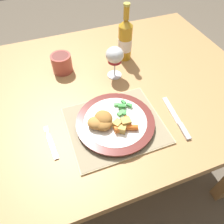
% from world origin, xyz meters
% --- Properties ---
extents(ground_plane, '(6.00, 6.00, 0.00)m').
position_xyz_m(ground_plane, '(0.00, 0.00, 0.00)').
color(ground_plane, brown).
extents(dining_table, '(1.25, 0.92, 0.74)m').
position_xyz_m(dining_table, '(0.00, 0.00, 0.65)').
color(dining_table, '#AD7F4C').
rests_on(dining_table, ground).
extents(placemat, '(0.32, 0.28, 0.01)m').
position_xyz_m(placemat, '(-0.03, -0.21, 0.74)').
color(placemat, '#CCB789').
rests_on(placemat, dining_table).
extents(dinner_plate, '(0.27, 0.27, 0.02)m').
position_xyz_m(dinner_plate, '(-0.03, -0.21, 0.76)').
color(dinner_plate, white).
rests_on(dinner_plate, placemat).
extents(breaded_croquettes, '(0.11, 0.09, 0.04)m').
position_xyz_m(breaded_croquettes, '(-0.08, -0.20, 0.78)').
color(breaded_croquettes, '#B77F3D').
rests_on(breaded_croquettes, dinner_plate).
extents(green_beans_pile, '(0.07, 0.09, 0.02)m').
position_xyz_m(green_beans_pile, '(0.01, -0.17, 0.77)').
color(green_beans_pile, '#4CA84C').
rests_on(green_beans_pile, dinner_plate).
extents(glazed_carrots, '(0.08, 0.07, 0.02)m').
position_xyz_m(glazed_carrots, '(-0.01, -0.25, 0.78)').
color(glazed_carrots, orange).
rests_on(glazed_carrots, dinner_plate).
extents(fork, '(0.03, 0.14, 0.01)m').
position_xyz_m(fork, '(-0.25, -0.21, 0.74)').
color(fork, silver).
rests_on(fork, dining_table).
extents(table_knife, '(0.04, 0.20, 0.01)m').
position_xyz_m(table_knife, '(0.18, -0.27, 0.74)').
color(table_knife, silver).
rests_on(table_knife, dining_table).
extents(wine_glass, '(0.07, 0.07, 0.14)m').
position_xyz_m(wine_glass, '(0.06, 0.05, 0.84)').
color(wine_glass, silver).
rests_on(wine_glass, dining_table).
extents(bottle, '(0.06, 0.06, 0.25)m').
position_xyz_m(bottle, '(0.15, 0.15, 0.83)').
color(bottle, gold).
rests_on(bottle, dining_table).
extents(roast_potatoes, '(0.06, 0.06, 0.03)m').
position_xyz_m(roast_potatoes, '(-0.02, -0.24, 0.78)').
color(roast_potatoes, gold).
rests_on(roast_potatoes, dinner_plate).
extents(drinking_cup, '(0.09, 0.09, 0.08)m').
position_xyz_m(drinking_cup, '(-0.13, 0.16, 0.78)').
color(drinking_cup, '#B24C42').
rests_on(drinking_cup, dining_table).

